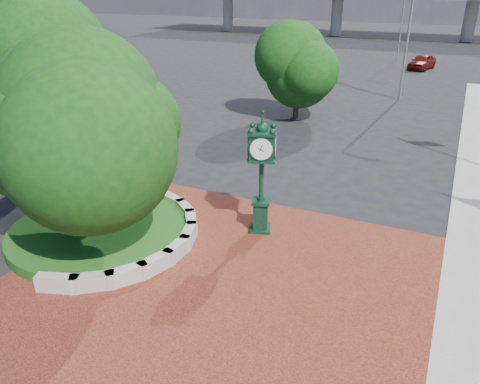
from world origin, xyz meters
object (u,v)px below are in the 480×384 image
post_clock (262,169)px  parked_car (422,62)px  street_lamp_far (405,14)px  street_lamp_near (414,20)px

post_clock → parked_car: size_ratio=0.98×
street_lamp_far → post_clock: bearing=-88.4°
post_clock → street_lamp_near: (1.76, 23.34, 3.35)m
post_clock → street_lamp_near: bearing=85.7°
parked_car → street_lamp_far: street_lamp_far is taller
post_clock → street_lamp_near: size_ratio=0.44×
post_clock → street_lamp_near: street_lamp_near is taller
post_clock → parked_car: bearing=87.6°
post_clock → street_lamp_far: 41.96m
post_clock → parked_car: post_clock is taller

